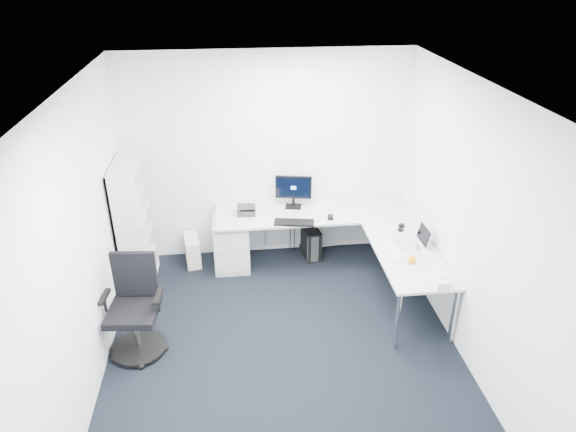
{
  "coord_description": "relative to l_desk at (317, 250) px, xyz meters",
  "views": [
    {
      "loc": [
        -0.41,
        -4.03,
        3.7
      ],
      "look_at": [
        0.15,
        1.05,
        1.05
      ],
      "focal_mm": 32.0,
      "sensor_mm": 36.0,
      "label": 1
    }
  ],
  "objects": [
    {
      "name": "monitor",
      "position": [
        -0.23,
        0.52,
        0.59
      ],
      "size": [
        0.49,
        0.23,
        0.45
      ],
      "primitive_type": null,
      "rotation": [
        0.0,
        0.0,
        -0.19
      ],
      "color": "black",
      "rests_on": "l_desk"
    },
    {
      "name": "bookshelf",
      "position": [
        -2.17,
        0.05,
        0.44
      ],
      "size": [
        0.31,
        0.8,
        1.6
      ],
      "primitive_type": null,
      "color": "silver",
      "rests_on": "ground"
    },
    {
      "name": "wall_right",
      "position": [
        1.25,
        -1.4,
        0.99
      ],
      "size": [
        0.02,
        4.2,
        2.7
      ],
      "primitive_type": "cube",
      "color": "white",
      "rests_on": "ground"
    },
    {
      "name": "task_chair",
      "position": [
        -2.05,
        -1.19,
        0.16
      ],
      "size": [
        0.64,
        0.64,
        1.05
      ],
      "primitive_type": null,
      "rotation": [
        0.0,
        0.0,
        -0.1
      ],
      "color": "black",
      "rests_on": "ground"
    },
    {
      "name": "wall_front",
      "position": [
        -0.55,
        -3.5,
        0.99
      ],
      "size": [
        3.6,
        0.02,
        2.7
      ],
      "primitive_type": "cube",
      "color": "white",
      "rests_on": "ground"
    },
    {
      "name": "white_keyboard",
      "position": [
        0.73,
        -0.7,
        0.37
      ],
      "size": [
        0.15,
        0.44,
        0.01
      ],
      "primitive_type": "cube",
      "rotation": [
        0.0,
        0.0,
        0.07
      ],
      "color": "silver",
      "rests_on": "l_desk"
    },
    {
      "name": "drawer_pedestal",
      "position": [
        -1.06,
        0.35,
        -0.02
      ],
      "size": [
        0.45,
        0.56,
        0.68
      ],
      "primitive_type": "cube",
      "color": "#B9BCBC",
      "rests_on": "ground"
    },
    {
      "name": "black_pc_tower",
      "position": [
        -0.0,
        0.49,
        -0.15
      ],
      "size": [
        0.25,
        0.45,
        0.42
      ],
      "primitive_type": "cube",
      "rotation": [
        0.0,
        0.0,
        0.15
      ],
      "color": "black",
      "rests_on": "ground"
    },
    {
      "name": "desk_phone",
      "position": [
        -0.85,
        0.41,
        0.44
      ],
      "size": [
        0.24,
        0.24,
        0.16
      ],
      "primitive_type": null,
      "rotation": [
        0.0,
        0.0,
        -0.07
      ],
      "color": "#2A2B2D",
      "rests_on": "l_desk"
    },
    {
      "name": "ceiling",
      "position": [
        -0.55,
        -1.4,
        2.34
      ],
      "size": [
        4.2,
        4.2,
        0.0
      ],
      "primitive_type": "plane",
      "color": "white"
    },
    {
      "name": "wall_left",
      "position": [
        -2.35,
        -1.4,
        0.99
      ],
      "size": [
        0.02,
        4.2,
        2.7
      ],
      "primitive_type": "cube",
      "color": "white",
      "rests_on": "ground"
    },
    {
      "name": "orange_fruit",
      "position": [
        0.86,
        -0.96,
        0.41
      ],
      "size": [
        0.09,
        0.09,
        0.09
      ],
      "primitive_type": "sphere",
      "color": "orange",
      "rests_on": "l_desk"
    },
    {
      "name": "tissue_box",
      "position": [
        1.01,
        -1.36,
        0.41
      ],
      "size": [
        0.14,
        0.26,
        0.09
      ],
      "primitive_type": "cube",
      "rotation": [
        0.0,
        0.0,
        0.04
      ],
      "color": "silver",
      "rests_on": "l_desk"
    },
    {
      "name": "power_strip",
      "position": [
        0.32,
        0.71,
        -0.34
      ],
      "size": [
        0.32,
        0.09,
        0.04
      ],
      "primitive_type": "cube",
      "rotation": [
        0.0,
        0.0,
        0.13
      ],
      "color": "silver",
      "rests_on": "ground"
    },
    {
      "name": "headphones",
      "position": [
        0.99,
        -0.2,
        0.38
      ],
      "size": [
        0.16,
        0.2,
        0.04
      ],
      "primitive_type": null,
      "rotation": [
        0.0,
        0.0,
        -0.4
      ],
      "color": "black",
      "rests_on": "l_desk"
    },
    {
      "name": "black_keyboard",
      "position": [
        -0.28,
        0.07,
        0.37
      ],
      "size": [
        0.51,
        0.26,
        0.02
      ],
      "primitive_type": "cube",
      "rotation": [
        0.0,
        0.0,
        -0.17
      ],
      "color": "black",
      "rests_on": "l_desk"
    },
    {
      "name": "mouse",
      "position": [
        0.19,
        0.15,
        0.38
      ],
      "size": [
        0.08,
        0.12,
        0.03
      ],
      "primitive_type": "cube",
      "rotation": [
        0.0,
        0.0,
        -0.11
      ],
      "color": "black",
      "rests_on": "l_desk"
    },
    {
      "name": "l_desk",
      "position": [
        0.0,
        0.0,
        0.0
      ],
      "size": [
        2.48,
        1.39,
        0.72
      ],
      "primitive_type": null,
      "color": "#B9BCBC",
      "rests_on": "ground"
    },
    {
      "name": "beige_pc_tower",
      "position": [
        -1.58,
        0.47,
        -0.17
      ],
      "size": [
        0.24,
        0.42,
        0.38
      ],
      "primitive_type": "cube",
      "rotation": [
        0.0,
        0.0,
        0.16
      ],
      "color": "beige",
      "rests_on": "ground"
    },
    {
      "name": "wall_back",
      "position": [
        -0.55,
        0.7,
        0.99
      ],
      "size": [
        3.6,
        0.02,
        2.7
      ],
      "primitive_type": "cube",
      "color": "white",
      "rests_on": "ground"
    },
    {
      "name": "laptop",
      "position": [
        0.93,
        -0.58,
        0.48
      ],
      "size": [
        0.33,
        0.32,
        0.23
      ],
      "primitive_type": null,
      "rotation": [
        0.0,
        0.0,
        0.03
      ],
      "color": "silver",
      "rests_on": "l_desk"
    },
    {
      "name": "ground",
      "position": [
        -0.55,
        -1.4,
        -0.36
      ],
      "size": [
        4.2,
        4.2,
        0.0
      ],
      "primitive_type": "plane",
      "color": "black"
    }
  ]
}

